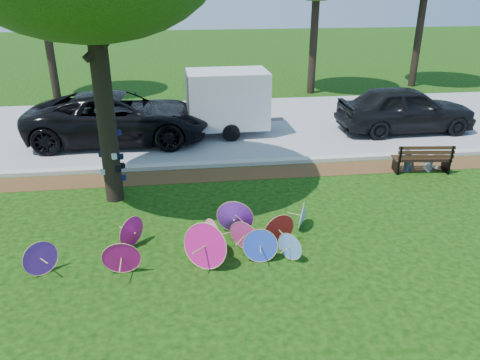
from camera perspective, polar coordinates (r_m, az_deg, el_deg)
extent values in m
plane|color=black|center=(9.42, -1.49, -10.03)|extent=(90.00, 90.00, 0.00)
cube|color=#472D16|center=(13.39, -3.49, 0.61)|extent=(90.00, 1.00, 0.01)
cube|color=#B7B5AD|center=(14.02, -3.70, 1.92)|extent=(90.00, 0.30, 0.12)
cube|color=gray|center=(17.95, -4.61, 6.59)|extent=(90.00, 8.00, 0.01)
cylinder|color=black|center=(11.57, -16.18, 8.70)|extent=(0.44, 0.44, 4.86)
cone|color=#6524A0|center=(10.14, -0.67, -4.69)|extent=(0.86, 0.46, 0.84)
cone|color=#E83C93|center=(9.66, 0.68, -6.71)|extent=(0.65, 0.56, 0.69)
cone|color=#D0147C|center=(9.13, -4.10, -7.80)|extent=(0.97, 0.78, 0.95)
cone|color=#D0147C|center=(10.27, 0.10, -5.00)|extent=(0.63, 0.71, 0.57)
cone|color=#619BEE|center=(10.55, 7.72, -4.32)|extent=(0.37, 0.66, 0.64)
cone|color=#619BEE|center=(9.44, 6.24, -7.99)|extent=(0.45, 0.50, 0.59)
cone|color=#D0147C|center=(9.19, -14.22, -9.04)|extent=(0.74, 0.24, 0.75)
cone|color=#D0147C|center=(10.00, -12.89, -6.24)|extent=(0.53, 0.61, 0.69)
cone|color=blue|center=(9.34, 2.49, -7.84)|extent=(0.73, 0.33, 0.71)
cone|color=#6524A0|center=(9.72, -23.25, -8.66)|extent=(0.66, 0.56, 0.69)
cone|color=#D9619A|center=(9.51, -3.68, -7.02)|extent=(0.42, 0.75, 0.77)
cone|color=red|center=(9.85, 4.61, -5.97)|extent=(0.75, 0.41, 0.75)
imported|color=black|center=(16.48, -14.53, 7.39)|extent=(6.15, 3.00, 1.68)
imported|color=black|center=(18.08, 19.53, 8.16)|extent=(4.93, 2.07, 1.66)
cube|color=silver|center=(16.69, -1.53, 9.87)|extent=(2.82, 1.83, 2.54)
imported|color=#36394A|center=(14.29, 20.02, 3.35)|extent=(0.54, 0.46, 1.25)
imported|color=silver|center=(14.66, 22.40, 2.96)|extent=(0.53, 0.44, 1.00)
cylinder|color=black|center=(23.49, -22.29, 15.23)|extent=(0.36, 0.36, 5.00)
cylinder|color=black|center=(23.10, 8.96, 16.51)|extent=(0.36, 0.36, 5.00)
cylinder|color=black|center=(26.02, 20.93, 16.07)|extent=(0.36, 0.36, 5.00)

